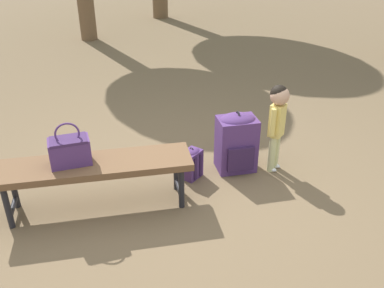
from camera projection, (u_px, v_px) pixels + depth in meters
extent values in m
plane|color=brown|center=(173.00, 199.00, 3.73)|extent=(40.00, 40.00, 0.00)
cube|color=brown|center=(95.00, 165.00, 3.43)|extent=(1.63, 0.53, 0.06)
cylinder|color=black|center=(176.00, 171.00, 3.78)|extent=(0.05, 0.05, 0.39)
cylinder|color=black|center=(181.00, 188.00, 3.54)|extent=(0.05, 0.05, 0.39)
cylinder|color=black|center=(14.00, 188.00, 3.54)|extent=(0.05, 0.05, 0.39)
cylinder|color=black|center=(8.00, 208.00, 3.30)|extent=(0.05, 0.05, 0.39)
cylinder|color=black|center=(179.00, 188.00, 3.70)|extent=(0.06, 0.28, 0.04)
cylinder|color=black|center=(13.00, 207.00, 3.47)|extent=(0.06, 0.28, 0.04)
cube|color=#4C2D66|center=(70.00, 152.00, 3.35)|extent=(0.33, 0.19, 0.22)
cube|color=#39224C|center=(68.00, 140.00, 3.30)|extent=(0.30, 0.20, 0.02)
torus|color=#4C2D66|center=(67.00, 134.00, 3.27)|extent=(0.20, 0.02, 0.20)
cylinder|color=#CCCC8C|center=(276.00, 151.00, 4.12)|extent=(0.07, 0.07, 0.37)
cylinder|color=#CCCC8C|center=(272.00, 154.00, 4.06)|extent=(0.07, 0.07, 0.37)
ellipsoid|color=white|center=(276.00, 165.00, 4.19)|extent=(0.10, 0.10, 0.04)
ellipsoid|color=white|center=(272.00, 169.00, 4.13)|extent=(0.10, 0.10, 0.04)
cube|color=#E5CC66|center=(277.00, 120.00, 3.93)|extent=(0.18, 0.18, 0.32)
cylinder|color=#E5CC66|center=(281.00, 115.00, 3.99)|extent=(0.05, 0.05, 0.27)
cylinder|color=#E5CC66|center=(273.00, 122.00, 3.85)|extent=(0.05, 0.05, 0.27)
sphere|color=tan|center=(280.00, 96.00, 3.81)|extent=(0.18, 0.18, 0.18)
sphere|color=black|center=(279.00, 94.00, 3.80)|extent=(0.16, 0.16, 0.16)
cube|color=#4C2D66|center=(236.00, 144.00, 4.06)|extent=(0.39, 0.29, 0.54)
ellipsoid|color=#4C2D66|center=(238.00, 120.00, 3.94)|extent=(0.37, 0.28, 0.12)
cube|color=#311D42|center=(241.00, 159.00, 3.97)|extent=(0.26, 0.05, 0.24)
cube|color=#311D42|center=(240.00, 136.00, 4.21)|extent=(0.06, 0.03, 0.46)
cube|color=#311D42|center=(224.00, 138.00, 4.17)|extent=(0.06, 0.03, 0.46)
torus|color=black|center=(238.00, 115.00, 3.92)|extent=(0.02, 0.09, 0.09)
cube|color=#4C2D66|center=(192.00, 164.00, 3.98)|extent=(0.24, 0.23, 0.28)
ellipsoid|color=#4C2D66|center=(192.00, 152.00, 3.92)|extent=(0.23, 0.22, 0.06)
cube|color=#311D42|center=(185.00, 165.00, 4.04)|extent=(0.12, 0.10, 0.13)
cube|color=#311D42|center=(195.00, 169.00, 3.91)|extent=(0.03, 0.03, 0.24)
cube|color=#311D42|center=(201.00, 165.00, 3.97)|extent=(0.03, 0.03, 0.24)
torus|color=black|center=(192.00, 150.00, 3.90)|extent=(0.03, 0.04, 0.05)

